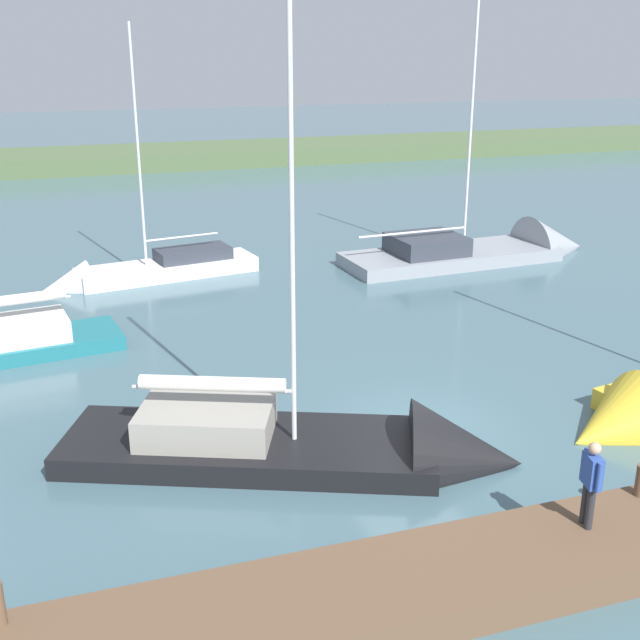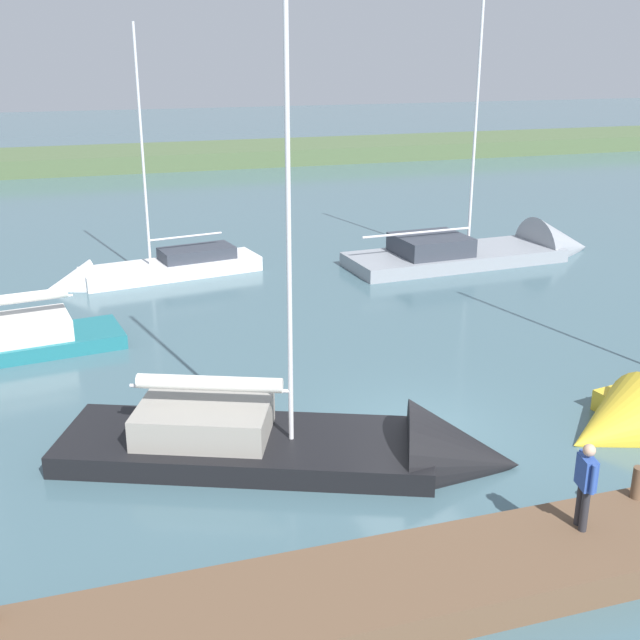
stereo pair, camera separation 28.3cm
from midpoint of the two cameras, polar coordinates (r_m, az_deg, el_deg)
The scene contains 7 objects.
ground_plane at distance 18.80m, azimuth 6.65°, elevation -7.90°, with size 200.00×200.00×0.00m, color #42606B.
far_shoreline at distance 61.53m, azimuth -11.52°, elevation 10.85°, with size 180.00×8.00×2.40m, color #4C603D.
dock_pier at distance 14.64m, azimuth 15.89°, elevation -15.90°, with size 23.24×2.18×0.56m, color brown.
sailboat_far_left at distance 34.37m, azimuth 12.44°, elevation 4.72°, with size 11.24×3.74×12.49m.
sailboat_mid_channel at distance 31.11m, azimuth -12.87°, elevation 3.13°, with size 8.32×3.22×10.10m.
sailboat_near_dock at distance 17.37m, azimuth 0.79°, elevation -9.49°, with size 10.12×6.19×11.85m.
person_on_dock at distance 14.58m, azimuth 18.31°, elevation -10.75°, with size 0.30×0.61×1.61m.
Camera 1 is at (7.39, 15.07, 8.52)m, focal length 44.65 mm.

